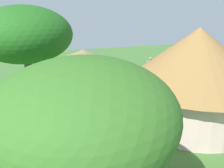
# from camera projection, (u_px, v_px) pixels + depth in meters

# --- Properties ---
(ground_plane) EXTENTS (36.00, 36.00, 0.00)m
(ground_plane) POSITION_uv_depth(u_px,v_px,m) (125.00, 96.00, 14.02)
(ground_plane) COLOR #427132
(thatched_hut) EXTENTS (6.28, 6.28, 4.39)m
(thatched_hut) POSITION_uv_depth(u_px,v_px,m) (195.00, 73.00, 10.12)
(thatched_hut) COLOR beige
(thatched_hut) RESTS_ON ground_plane
(shade_umbrella) EXTENTS (3.65, 3.65, 3.17)m
(shade_umbrella) POSITION_uv_depth(u_px,v_px,m) (83.00, 56.00, 11.51)
(shade_umbrella) COLOR brown
(shade_umbrella) RESTS_ON ground_plane
(patio_dining_table) EXTENTS (1.58, 1.11, 0.74)m
(patio_dining_table) POSITION_uv_depth(u_px,v_px,m) (85.00, 97.00, 12.19)
(patio_dining_table) COLOR silver
(patio_dining_table) RESTS_ON ground_plane
(patio_chair_east_end) EXTENTS (0.52, 0.53, 0.90)m
(patio_chair_east_end) POSITION_uv_depth(u_px,v_px,m) (63.00, 104.00, 11.56)
(patio_chair_east_end) COLOR white
(patio_chair_east_end) RESTS_ON ground_plane
(patio_chair_near_hut) EXTENTS (0.44, 0.46, 0.90)m
(patio_chair_near_hut) POSITION_uv_depth(u_px,v_px,m) (107.00, 96.00, 12.69)
(patio_chair_near_hut) COLOR silver
(patio_chair_near_hut) RESTS_ON ground_plane
(guest_beside_umbrella) EXTENTS (0.40, 0.49, 1.57)m
(guest_beside_umbrella) POSITION_uv_depth(u_px,v_px,m) (108.00, 84.00, 13.25)
(guest_beside_umbrella) COLOR black
(guest_beside_umbrella) RESTS_ON ground_plane
(guest_behind_table) EXTENTS (0.44, 0.49, 1.67)m
(guest_behind_table) POSITION_uv_depth(u_px,v_px,m) (119.00, 94.00, 11.55)
(guest_behind_table) COLOR black
(guest_behind_table) RESTS_ON ground_plane
(standing_watcher) EXTENTS (0.46, 0.47, 1.67)m
(standing_watcher) POSITION_uv_depth(u_px,v_px,m) (150.00, 66.00, 17.43)
(standing_watcher) COLOR black
(standing_watcher) RESTS_ON ground_plane
(striped_lounge_chair) EXTENTS (0.95, 0.93, 0.61)m
(striped_lounge_chair) POSITION_uv_depth(u_px,v_px,m) (133.00, 90.00, 14.38)
(striped_lounge_chair) COLOR #C6414A
(striped_lounge_chair) RESTS_ON ground_plane
(zebra_nearest_camera) EXTENTS (1.04, 2.12, 1.58)m
(zebra_nearest_camera) POSITION_uv_depth(u_px,v_px,m) (170.00, 73.00, 15.30)
(zebra_nearest_camera) COLOR silver
(zebra_nearest_camera) RESTS_ON ground_plane
(zebra_by_umbrella) EXTENTS (2.10, 0.87, 1.56)m
(zebra_by_umbrella) POSITION_uv_depth(u_px,v_px,m) (87.00, 74.00, 15.16)
(zebra_by_umbrella) COLOR silver
(zebra_by_umbrella) RESTS_ON ground_plane
(acacia_tree_right_background) EXTENTS (3.22, 3.22, 4.37)m
(acacia_tree_right_background) POSITION_uv_depth(u_px,v_px,m) (84.00, 114.00, 3.86)
(acacia_tree_right_background) COLOR #482B24
(acacia_tree_right_background) RESTS_ON ground_plane
(acacia_tree_behind_hut) EXTENTS (2.77, 2.77, 5.22)m
(acacia_tree_behind_hut) POSITION_uv_depth(u_px,v_px,m) (25.00, 36.00, 6.64)
(acacia_tree_behind_hut) COLOR brown
(acacia_tree_behind_hut) RESTS_ON ground_plane
(brick_patio_kerb) EXTENTS (2.29, 2.17, 0.08)m
(brick_patio_kerb) POSITION_uv_depth(u_px,v_px,m) (77.00, 84.00, 16.22)
(brick_patio_kerb) COLOR #9E5F4C
(brick_patio_kerb) RESTS_ON ground_plane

